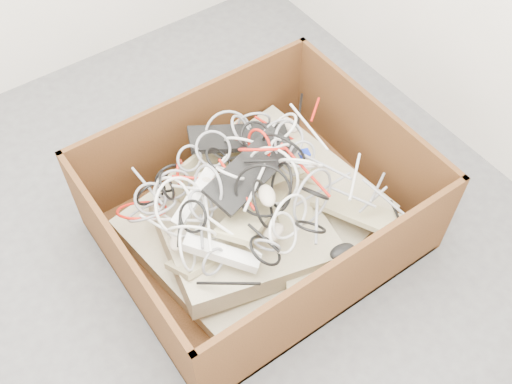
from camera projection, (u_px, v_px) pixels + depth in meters
ground at (193, 253)px, 2.67m from camera, size 3.00×3.00×0.00m
room_shell at (156, 21)px, 1.67m from camera, size 3.04×3.04×2.50m
cardboard_box at (255, 221)px, 2.62m from camera, size 1.26×1.05×0.51m
keyboard_pile at (257, 192)px, 2.54m from camera, size 0.96×0.93×0.39m
mice_scatter at (257, 206)px, 2.41m from camera, size 0.81×0.71×0.20m
power_strip_left at (195, 196)px, 2.39m from camera, size 0.27×0.16×0.11m
power_strip_right at (221, 253)px, 2.28m from camera, size 0.25×0.27×0.10m
vga_plug at (304, 153)px, 2.57m from camera, size 0.06×0.05×0.03m
cable_tangle at (241, 182)px, 2.40m from camera, size 1.10×0.86×0.39m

